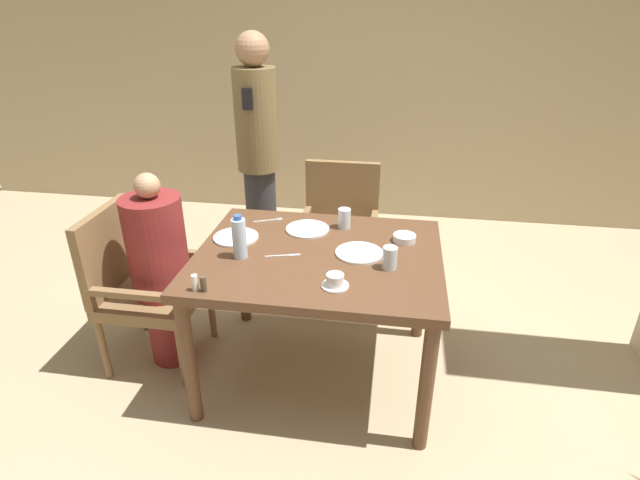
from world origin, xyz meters
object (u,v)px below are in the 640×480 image
object	(u,v)px
glass_tall_near	(390,258)
chair_far_side	(339,227)
teacup_with_saucer	(335,281)
bowl_small	(404,238)
glass_tall_mid	(344,218)
standing_host	(258,153)
plate_main_left	(307,229)
plate_dessert_center	(236,237)
diner_in_left_chair	(161,270)
water_bottle	(239,238)
plate_main_right	(359,253)
chair_left_side	(139,281)

from	to	relation	value
glass_tall_near	chair_far_side	bearing A→B (deg)	109.76
teacup_with_saucer	bowl_small	size ratio (longest dim) A/B	1.05
bowl_small	glass_tall_near	bearing A→B (deg)	-102.97
chair_far_side	glass_tall_mid	size ratio (longest dim) A/B	8.26
glass_tall_near	glass_tall_mid	world-z (taller)	same
standing_host	plate_main_left	world-z (taller)	standing_host
plate_dessert_center	bowl_small	size ratio (longest dim) A/B	2.01
plate_dessert_center	teacup_with_saucer	distance (m)	0.73
plate_main_left	teacup_with_saucer	distance (m)	0.62
diner_in_left_chair	water_bottle	distance (m)	0.59
plate_main_left	plate_main_right	world-z (taller)	same
plate_main_left	glass_tall_mid	size ratio (longest dim) A/B	2.16
plate_main_right	bowl_small	distance (m)	0.29
bowl_small	diner_in_left_chair	bearing A→B (deg)	-171.18
glass_tall_mid	plate_main_right	bearing A→B (deg)	-70.03
plate_main_right	glass_tall_near	bearing A→B (deg)	-38.51
chair_left_side	glass_tall_near	size ratio (longest dim) A/B	8.26
plate_main_left	glass_tall_near	world-z (taller)	glass_tall_near
chair_left_side	glass_tall_near	world-z (taller)	chair_left_side
standing_host	plate_dessert_center	bearing A→B (deg)	-81.69
chair_left_side	plate_main_right	world-z (taller)	chair_left_side
diner_in_left_chair	plate_main_right	bearing A→B (deg)	1.19
glass_tall_near	plate_main_right	bearing A→B (deg)	141.49
plate_main_right	glass_tall_mid	xyz separation A→B (m)	(-0.11, 0.31, 0.05)
chair_far_side	teacup_with_saucer	distance (m)	1.27
plate_dessert_center	glass_tall_near	world-z (taller)	glass_tall_near
chair_left_side	bowl_small	distance (m)	1.51
plate_main_right	teacup_with_saucer	xyz separation A→B (m)	(-0.08, -0.33, 0.02)
chair_left_side	teacup_with_saucer	distance (m)	1.24
teacup_with_saucer	water_bottle	size ratio (longest dim) A/B	0.56
standing_host	glass_tall_near	distance (m)	1.60
water_bottle	glass_tall_mid	xyz separation A→B (m)	(0.48, 0.44, -0.05)
diner_in_left_chair	water_bottle	world-z (taller)	diner_in_left_chair
plate_main_left	water_bottle	bearing A→B (deg)	-126.93
diner_in_left_chair	plate_dessert_center	world-z (taller)	diner_in_left_chair
plate_main_right	diner_in_left_chair	bearing A→B (deg)	-178.81
chair_left_side	teacup_with_saucer	world-z (taller)	chair_left_side
chair_far_side	plate_main_right	bearing A→B (deg)	-76.87
standing_host	water_bottle	size ratio (longest dim) A/B	7.72
diner_in_left_chair	chair_far_side	distance (m)	1.28
bowl_small	water_bottle	xyz separation A→B (m)	(-0.82, -0.31, 0.09)
plate_main_left	teacup_with_saucer	world-z (taller)	teacup_with_saucer
chair_left_side	glass_tall_mid	world-z (taller)	chair_left_side
chair_far_side	standing_host	xyz separation A→B (m)	(-0.63, 0.23, 0.44)
plate_main_left	plate_dessert_center	distance (m)	0.40
plate_main_left	glass_tall_mid	bearing A→B (deg)	18.64
standing_host	glass_tall_mid	world-z (taller)	standing_host
chair_left_side	plate_dessert_center	distance (m)	0.63
standing_host	chair_far_side	bearing A→B (deg)	-20.20
standing_host	plate_dessert_center	xyz separation A→B (m)	(0.15, -1.04, -0.17)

